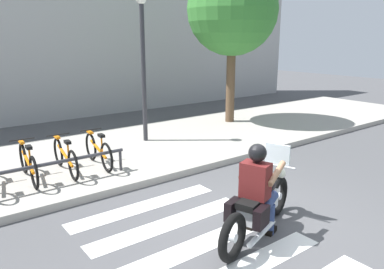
{
  "coord_description": "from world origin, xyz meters",
  "views": [
    {
      "loc": [
        -4.01,
        -3.74,
        2.88
      ],
      "look_at": [
        0.65,
        2.4,
        0.89
      ],
      "focal_mm": 34.86,
      "sensor_mm": 36.0,
      "label": 1
    }
  ],
  "objects_px": {
    "bicycle_3": "(65,157)",
    "bicycle_2": "(28,164)",
    "tree_near_rack": "(232,10)",
    "motorcycle": "(259,206)",
    "rider": "(258,184)",
    "bicycle_4": "(98,151)",
    "street_lamp": "(143,56)",
    "bike_rack": "(36,168)"
  },
  "relations": [
    {
      "from": "motorcycle",
      "to": "rider",
      "type": "distance_m",
      "value": 0.38
    },
    {
      "from": "motorcycle",
      "to": "tree_near_rack",
      "type": "relative_size",
      "value": 0.42
    },
    {
      "from": "motorcycle",
      "to": "bicycle_3",
      "type": "bearing_deg",
      "value": 110.69
    },
    {
      "from": "rider",
      "to": "street_lamp",
      "type": "bearing_deg",
      "value": 77.18
    },
    {
      "from": "rider",
      "to": "bicycle_4",
      "type": "distance_m",
      "value": 4.1
    },
    {
      "from": "bike_rack",
      "to": "street_lamp",
      "type": "bearing_deg",
      "value": 27.97
    },
    {
      "from": "street_lamp",
      "to": "bicycle_3",
      "type": "bearing_deg",
      "value": -154.94
    },
    {
      "from": "bicycle_3",
      "to": "bicycle_4",
      "type": "relative_size",
      "value": 1.06
    },
    {
      "from": "bicycle_2",
      "to": "bike_rack",
      "type": "xyz_separation_m",
      "value": [
        -0.0,
        -0.55,
        0.06
      ]
    },
    {
      "from": "motorcycle",
      "to": "street_lamp",
      "type": "relative_size",
      "value": 0.55
    },
    {
      "from": "rider",
      "to": "street_lamp",
      "type": "height_order",
      "value": "street_lamp"
    },
    {
      "from": "bicycle_3",
      "to": "street_lamp",
      "type": "bearing_deg",
      "value": 25.06
    },
    {
      "from": "motorcycle",
      "to": "bicycle_2",
      "type": "relative_size",
      "value": 1.31
    },
    {
      "from": "rider",
      "to": "bicycle_2",
      "type": "bearing_deg",
      "value": 118.31
    },
    {
      "from": "rider",
      "to": "bicycle_2",
      "type": "height_order",
      "value": "rider"
    },
    {
      "from": "rider",
      "to": "street_lamp",
      "type": "distance_m",
      "value": 5.63
    },
    {
      "from": "bicycle_3",
      "to": "tree_near_rack",
      "type": "distance_m",
      "value": 7.16
    },
    {
      "from": "bicycle_2",
      "to": "street_lamp",
      "type": "height_order",
      "value": "street_lamp"
    },
    {
      "from": "bicycle_2",
      "to": "bicycle_3",
      "type": "bearing_deg",
      "value": 0.04
    },
    {
      "from": "rider",
      "to": "bicycle_4",
      "type": "xyz_separation_m",
      "value": [
        -0.71,
        4.03,
        -0.34
      ]
    },
    {
      "from": "rider",
      "to": "bike_rack",
      "type": "distance_m",
      "value": 4.1
    },
    {
      "from": "motorcycle",
      "to": "bicycle_2",
      "type": "bearing_deg",
      "value": 119.24
    },
    {
      "from": "bicycle_3",
      "to": "street_lamp",
      "type": "height_order",
      "value": "street_lamp"
    },
    {
      "from": "motorcycle",
      "to": "street_lamp",
      "type": "xyz_separation_m",
      "value": [
        1.12,
        5.24,
        1.98
      ]
    },
    {
      "from": "bicycle_3",
      "to": "bike_rack",
      "type": "height_order",
      "value": "bicycle_3"
    },
    {
      "from": "bicycle_3",
      "to": "tree_near_rack",
      "type": "xyz_separation_m",
      "value": [
        6.16,
        1.63,
        3.26
      ]
    },
    {
      "from": "rider",
      "to": "tree_near_rack",
      "type": "distance_m",
      "value": 7.92
    },
    {
      "from": "bicycle_2",
      "to": "bicycle_4",
      "type": "height_order",
      "value": "bicycle_2"
    },
    {
      "from": "motorcycle",
      "to": "bicycle_3",
      "type": "xyz_separation_m",
      "value": [
        -1.51,
        4.01,
        0.03
      ]
    },
    {
      "from": "rider",
      "to": "bicycle_4",
      "type": "height_order",
      "value": "rider"
    },
    {
      "from": "bicycle_2",
      "to": "motorcycle",
      "type": "bearing_deg",
      "value": -60.76
    },
    {
      "from": "bicycle_4",
      "to": "bike_rack",
      "type": "xyz_separation_m",
      "value": [
        -1.46,
        -0.55,
        0.06
      ]
    },
    {
      "from": "tree_near_rack",
      "to": "bicycle_2",
      "type": "bearing_deg",
      "value": -166.66
    },
    {
      "from": "tree_near_rack",
      "to": "bike_rack",
      "type": "bearing_deg",
      "value": -162.38
    },
    {
      "from": "bicycle_3",
      "to": "street_lamp",
      "type": "distance_m",
      "value": 3.5
    },
    {
      "from": "rider",
      "to": "bicycle_4",
      "type": "bearing_deg",
      "value": 100.01
    },
    {
      "from": "bicycle_2",
      "to": "bike_rack",
      "type": "height_order",
      "value": "bicycle_2"
    },
    {
      "from": "bicycle_4",
      "to": "tree_near_rack",
      "type": "relative_size",
      "value": 0.31
    },
    {
      "from": "bicycle_3",
      "to": "bicycle_2",
      "type": "bearing_deg",
      "value": -179.96
    },
    {
      "from": "bicycle_3",
      "to": "motorcycle",
      "type": "bearing_deg",
      "value": -69.31
    },
    {
      "from": "bicycle_4",
      "to": "street_lamp",
      "type": "height_order",
      "value": "street_lamp"
    },
    {
      "from": "bike_rack",
      "to": "tree_near_rack",
      "type": "relative_size",
      "value": 0.67
    }
  ]
}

